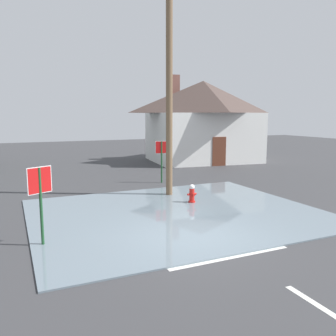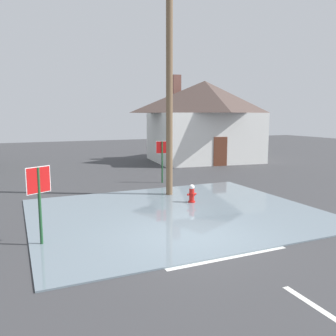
# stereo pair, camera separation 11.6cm
# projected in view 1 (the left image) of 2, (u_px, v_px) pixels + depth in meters

# --- Properties ---
(ground_plane) EXTENTS (80.00, 80.00, 0.10)m
(ground_plane) POSITION_uv_depth(u_px,v_px,m) (192.00, 238.00, 10.19)
(ground_plane) COLOR #38383A
(flood_puddle) EXTENTS (9.98, 8.25, 0.04)m
(flood_puddle) POSITION_uv_depth(u_px,v_px,m) (176.00, 212.00, 12.65)
(flood_puddle) COLOR slate
(flood_puddle) RESTS_ON ground
(lane_stop_bar) EXTENTS (3.44, 0.33, 0.01)m
(lane_stop_bar) POSITION_uv_depth(u_px,v_px,m) (230.00, 256.00, 8.75)
(lane_stop_bar) COLOR silver
(lane_stop_bar) RESTS_ON ground
(stop_sign_near) EXTENTS (0.64, 0.35, 2.14)m
(stop_sign_near) POSITION_uv_depth(u_px,v_px,m) (40.00, 190.00, 9.26)
(stop_sign_near) COLOR #1E4C28
(stop_sign_near) RESTS_ON ground
(fire_hydrant) EXTENTS (0.38, 0.33, 0.76)m
(fire_hydrant) POSITION_uv_depth(u_px,v_px,m) (192.00, 194.00, 13.99)
(fire_hydrant) COLOR red
(fire_hydrant) RESTS_ON ground
(utility_pole) EXTENTS (1.60, 0.28, 9.61)m
(utility_pole) POSITION_uv_depth(u_px,v_px,m) (169.00, 78.00, 14.69)
(utility_pole) COLOR brown
(utility_pole) RESTS_ON ground
(stop_sign_far) EXTENTS (0.62, 0.19, 2.16)m
(stop_sign_far) POSITION_uv_depth(u_px,v_px,m) (162.00, 154.00, 18.07)
(stop_sign_far) COLOR #1E4C28
(stop_sign_far) RESTS_ON ground
(house) EXTENTS (8.84, 7.26, 6.48)m
(house) POSITION_uv_depth(u_px,v_px,m) (203.00, 120.00, 26.69)
(house) COLOR silver
(house) RESTS_ON ground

